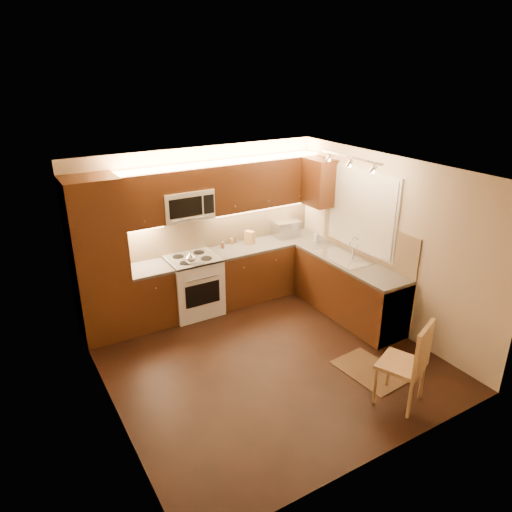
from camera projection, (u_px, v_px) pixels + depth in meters
floor at (267, 359)px, 6.30m from camera, size 4.00×4.00×0.01m
ceiling at (269, 172)px, 5.36m from camera, size 4.00×4.00×0.01m
wall_back at (201, 228)px, 7.42m from camera, size 4.00×0.01×2.50m
wall_front at (387, 352)px, 4.23m from camera, size 4.00×0.01×2.50m
wall_left at (104, 313)px, 4.89m from camera, size 0.01×4.00×2.50m
wall_right at (387, 244)px, 6.77m from camera, size 0.01×4.00×2.50m
pantry at (99, 261)px, 6.44m from camera, size 0.70×0.60×2.30m
base_cab_back_left at (150, 297)px, 7.03m from camera, size 0.62×0.60×0.86m
counter_back_left at (148, 269)px, 6.86m from camera, size 0.62×0.60×0.04m
base_cab_back_right at (267, 269)px, 7.98m from camera, size 1.92×0.60×0.86m
counter_back_right at (267, 244)px, 7.81m from camera, size 1.92×0.60×0.04m
base_cab_right at (348, 289)px, 7.26m from camera, size 0.60×2.00×0.86m
counter_right at (350, 262)px, 7.09m from camera, size 0.60×2.00×0.04m
dishwasher at (381, 308)px, 6.70m from camera, size 0.58×0.60×0.84m
backsplash_back at (221, 227)px, 7.60m from camera, size 3.30×0.02×0.60m
backsplash_right at (367, 239)px, 7.10m from camera, size 0.02×2.00×0.60m
upper_cab_back_left at (139, 200)px, 6.58m from camera, size 0.62×0.35×0.75m
upper_cab_back_right at (263, 183)px, 7.54m from camera, size 1.92×0.35×0.75m
upper_cab_bridge at (184, 179)px, 6.82m from camera, size 0.76×0.35×0.31m
upper_cab_right_corner at (319, 182)px, 7.57m from camera, size 0.35×0.50×0.75m
stove at (194, 285)px, 7.32m from camera, size 0.76×0.65×0.92m
microwave at (186, 204)px, 6.95m from camera, size 0.76×0.38×0.44m
window_frame at (362, 211)px, 7.07m from camera, size 0.03×1.44×1.24m
window_blinds at (361, 211)px, 7.06m from camera, size 0.02×1.36×1.16m
sink at (344, 253)px, 7.17m from camera, size 0.52×0.86×0.15m
faucet at (354, 246)px, 7.23m from camera, size 0.20×0.04×0.30m
track_light_bar at (351, 157)px, 6.42m from camera, size 0.04×1.20×0.03m
kettle at (190, 258)px, 6.90m from camera, size 0.19×0.19×0.19m
toaster_oven at (286, 228)px, 8.09m from camera, size 0.44×0.34×0.26m
knife_block at (250, 237)px, 7.73m from camera, size 0.15×0.18×0.21m
spice_jar_a at (221, 244)px, 7.60m from camera, size 0.06×0.06×0.10m
spice_jar_b at (223, 245)px, 7.55m from camera, size 0.05×0.05×0.10m
spice_jar_c at (237, 240)px, 7.78m from camera, size 0.06×0.06×0.11m
spice_jar_d at (232, 241)px, 7.72m from camera, size 0.06×0.06×0.10m
soap_bottle at (317, 236)px, 7.83m from camera, size 0.09×0.09×0.18m
rug at (370, 371)px, 6.04m from camera, size 0.66×0.93×0.01m
dining_chair at (402, 362)px, 5.32m from camera, size 0.61×0.61×1.06m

